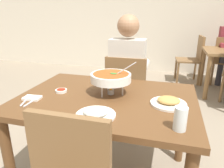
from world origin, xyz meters
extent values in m
cube|color=beige|center=(0.00, 3.57, 1.50)|extent=(10.00, 0.10, 3.00)
cube|color=brown|center=(0.00, 0.00, 0.72)|extent=(1.28, 0.93, 0.04)
cylinder|color=brown|center=(-0.58, -0.41, 0.35)|extent=(0.07, 0.07, 0.70)
cylinder|color=brown|center=(-0.58, 0.41, 0.35)|extent=(0.07, 0.07, 0.70)
cylinder|color=brown|center=(0.58, 0.41, 0.35)|extent=(0.07, 0.07, 0.70)
cube|color=brown|center=(0.00, 0.85, 0.43)|extent=(0.44, 0.44, 0.03)
cube|color=brown|center=(0.00, 0.65, 0.68)|extent=(0.42, 0.04, 0.45)
cylinder|color=brown|center=(0.19, 1.04, 0.21)|extent=(0.04, 0.04, 0.42)
cylinder|color=brown|center=(-0.19, 1.04, 0.21)|extent=(0.04, 0.04, 0.42)
cylinder|color=brown|center=(0.19, 0.66, 0.21)|extent=(0.04, 0.04, 0.42)
cylinder|color=brown|center=(-0.19, 0.66, 0.21)|extent=(0.04, 0.04, 0.42)
cylinder|color=#2D2D38|center=(0.10, 0.87, 0.23)|extent=(0.10, 0.10, 0.45)
cylinder|color=#2D2D38|center=(-0.10, 0.87, 0.23)|extent=(0.10, 0.10, 0.45)
cube|color=#2D2D38|center=(0.00, 0.83, 0.51)|extent=(0.32, 0.32, 0.12)
cube|color=beige|center=(0.00, 0.75, 0.82)|extent=(0.36, 0.20, 0.50)
sphere|color=#A57756|center=(0.00, 0.75, 1.20)|extent=(0.22, 0.22, 0.22)
cylinder|color=beige|center=(0.16, 0.95, 0.77)|extent=(0.08, 0.28, 0.08)
cylinder|color=beige|center=(-0.16, 0.95, 0.77)|extent=(0.08, 0.28, 0.08)
cube|color=brown|center=(0.00, -0.62, 0.68)|extent=(0.42, 0.04, 0.45)
cylinder|color=silver|center=(0.11, 0.06, 0.79)|extent=(0.01, 0.01, 0.10)
cylinder|color=silver|center=(-0.03, 0.14, 0.79)|extent=(0.01, 0.01, 0.10)
cylinder|color=silver|center=(-0.03, -0.01, 0.79)|extent=(0.01, 0.01, 0.10)
torus|color=silver|center=(0.02, 0.06, 0.84)|extent=(0.21, 0.21, 0.01)
cylinder|color=#B2B2B7|center=(0.02, 0.06, 0.76)|extent=(0.05, 0.05, 0.04)
cone|color=orange|center=(0.02, 0.06, 0.79)|extent=(0.02, 0.02, 0.04)
cylinder|color=white|center=(0.02, 0.06, 0.87)|extent=(0.30, 0.30, 0.06)
cylinder|color=#994C1E|center=(0.02, 0.06, 0.90)|extent=(0.26, 0.26, 0.01)
ellipsoid|color=#388433|center=(0.04, 0.06, 0.90)|extent=(0.05, 0.03, 0.01)
cylinder|color=silver|center=(0.11, 0.08, 0.93)|extent=(0.18, 0.01, 0.13)
cylinder|color=white|center=(0.03, -0.31, 0.75)|extent=(0.24, 0.24, 0.01)
ellipsoid|color=white|center=(0.03, -0.31, 0.77)|extent=(0.15, 0.13, 0.04)
cylinder|color=white|center=(0.44, -0.02, 0.75)|extent=(0.24, 0.24, 0.01)
ellipsoid|color=tan|center=(0.44, -0.02, 0.77)|extent=(0.15, 0.13, 0.04)
cylinder|color=white|center=(-0.37, 0.00, 0.75)|extent=(0.09, 0.09, 0.02)
cylinder|color=maroon|center=(-0.37, 0.00, 0.76)|extent=(0.07, 0.07, 0.01)
cube|color=white|center=(-0.50, -0.18, 0.75)|extent=(0.12, 0.09, 0.02)
cube|color=silver|center=(-0.52, -0.23, 0.74)|extent=(0.06, 0.17, 0.01)
cube|color=silver|center=(-0.47, -0.23, 0.74)|extent=(0.01, 0.17, 0.01)
cylinder|color=silver|center=(0.50, -0.33, 0.81)|extent=(0.07, 0.07, 0.13)
cylinder|color=orange|center=(0.50, -0.33, 0.79)|extent=(0.06, 0.06, 0.08)
cylinder|color=brown|center=(1.01, 2.05, 0.35)|extent=(0.07, 0.07, 0.70)
cylinder|color=brown|center=(1.01, 2.73, 0.35)|extent=(0.07, 0.07, 0.70)
cylinder|color=brown|center=(1.22, 1.98, 0.21)|extent=(0.04, 0.04, 0.42)
cube|color=brown|center=(1.40, 2.97, 0.43)|extent=(0.46, 0.46, 0.03)
cylinder|color=brown|center=(1.23, 3.17, 0.21)|extent=(0.04, 0.04, 0.42)
cylinder|color=brown|center=(1.20, 2.79, 0.21)|extent=(0.04, 0.04, 0.42)
cube|color=brown|center=(0.76, 2.90, 0.43)|extent=(0.48, 0.48, 0.03)
cube|color=brown|center=(0.96, 2.92, 0.68)|extent=(0.08, 0.42, 0.45)
cylinder|color=brown|center=(0.55, 3.07, 0.21)|extent=(0.04, 0.04, 0.42)
cylinder|color=brown|center=(0.59, 2.69, 0.21)|extent=(0.04, 0.04, 0.42)
cylinder|color=brown|center=(0.93, 3.10, 0.21)|extent=(0.04, 0.04, 0.42)
cylinder|color=brown|center=(0.97, 2.73, 0.21)|extent=(0.04, 0.04, 0.42)
cylinder|color=#2D2D38|center=(1.34, 2.84, 0.23)|extent=(0.10, 0.10, 0.45)
cylinder|color=maroon|center=(1.28, 2.76, 0.77)|extent=(0.08, 0.28, 0.08)
camera|label=1|loc=(0.43, -1.37, 1.34)|focal=33.94mm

